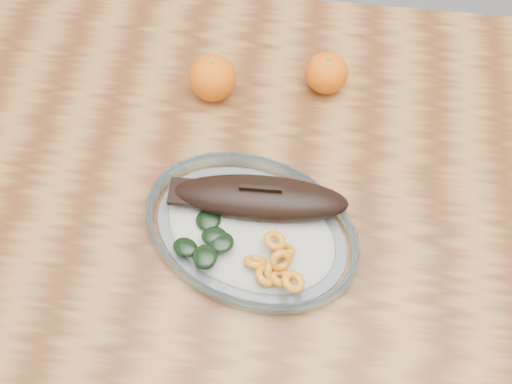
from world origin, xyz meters
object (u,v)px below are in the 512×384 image
dining_table (295,214)px  plated_meal (251,227)px  orange_right (327,73)px  orange_left (213,78)px

dining_table → plated_meal: plated_meal is taller
dining_table → plated_meal: 0.16m
plated_meal → orange_right: 0.30m
orange_right → plated_meal: bearing=-106.8°
orange_left → plated_meal: bearing=-69.3°
plated_meal → orange_left: 0.27m
dining_table → orange_right: orange_right is taller
dining_table → plated_meal: (-0.06, -0.10, 0.12)m
plated_meal → orange_left: (-0.10, 0.25, 0.02)m
orange_left → dining_table: bearing=-44.9°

